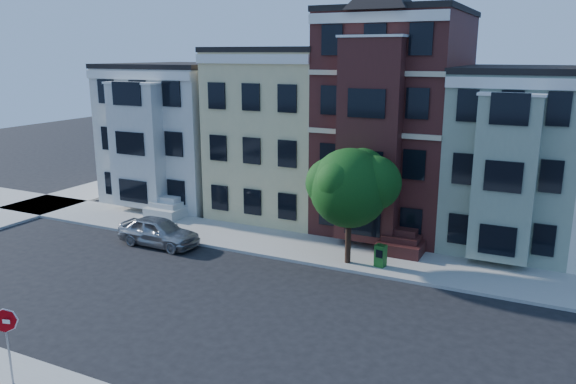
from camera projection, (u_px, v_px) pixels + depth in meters
The scene contains 11 objects.
ground at pixel (284, 325), 21.12m from camera, with size 120.00×120.00×0.00m, color black.
far_sidewalk at pixel (355, 256), 28.07m from camera, with size 60.00×4.00×0.15m, color #9E9B93.
house_white at pixel (185, 134), 39.09m from camera, with size 8.00×9.00×9.00m, color beige.
house_yellow at pixel (287, 134), 35.55m from camera, with size 7.00×9.00×10.00m, color beige.
house_brown at pixel (396, 124), 32.31m from camera, with size 7.00×9.00×12.00m, color #421A18.
house_green at pixel (514, 158), 29.88m from camera, with size 6.00×9.00×9.00m, color gray.
street_tree at pixel (349, 193), 26.22m from camera, with size 5.91×5.91×6.87m, color #124D11, non-canonical shape.
parked_car at pixel (159, 231), 29.70m from camera, with size 1.83×4.54×1.55m, color #9A9CA1.
newspaper_box at pixel (381, 256), 26.43m from camera, with size 0.48×0.42×1.06m, color #1C5E20.
fire_hydrant at pixel (150, 226), 31.44m from camera, with size 0.27×0.27×0.77m, color silver.
stop_sign at pixel (8, 342), 16.77m from camera, with size 0.77×0.11×2.82m, color #A10209, non-canonical shape.
Camera 1 is at (8.66, -17.24, 9.96)m, focal length 35.00 mm.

